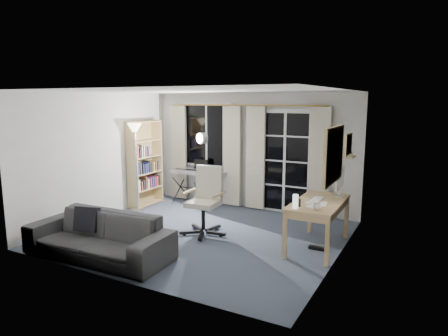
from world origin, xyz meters
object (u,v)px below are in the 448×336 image
at_px(bookshelf, 143,166).
at_px(keyboard_piano, 199,173).
at_px(desk, 319,207).
at_px(sofa, 98,229).
at_px(monitor, 339,179).
at_px(mug, 317,206).
at_px(studio_light, 203,148).
at_px(office_chair, 207,194).
at_px(torchiere_lamp, 135,141).

relative_size(bookshelf, keyboard_piano, 1.45).
distance_m(desk, sofa, 3.29).
xyz_separation_m(monitor, mug, (-0.10, -0.95, -0.22)).
bearing_deg(mug, studio_light, 153.90).
bearing_deg(desk, sofa, -145.08).
distance_m(monitor, sofa, 3.75).
bearing_deg(studio_light, office_chair, -30.98).
xyz_separation_m(bookshelf, desk, (4.00, -0.74, -0.22)).
bearing_deg(desk, monitor, 66.28).
bearing_deg(torchiere_lamp, mug, -11.69).
relative_size(studio_light, sofa, 0.75).
relative_size(torchiere_lamp, desk, 1.31).
distance_m(torchiere_lamp, keyboard_piano, 1.54).
xyz_separation_m(keyboard_piano, desk, (2.99, -1.36, -0.05)).
bearing_deg(mug, monitor, 84.20).
bearing_deg(monitor, bookshelf, 175.86).
xyz_separation_m(studio_light, desk, (2.54, -0.79, -0.69)).
bearing_deg(keyboard_piano, desk, -25.46).
bearing_deg(bookshelf, sofa, -63.42).
distance_m(studio_light, monitor, 2.78).
xyz_separation_m(keyboard_piano, studio_light, (0.45, -0.57, 0.64)).
height_order(torchiere_lamp, mug, torchiere_lamp).
bearing_deg(studio_light, sofa, -68.31).
bearing_deg(office_chair, bookshelf, 152.23).
relative_size(studio_light, mug, 13.79).
bearing_deg(monitor, keyboard_piano, 163.91).
height_order(torchiere_lamp, monitor, torchiere_lamp).
height_order(torchiere_lamp, studio_light, torchiere_lamp).
bearing_deg(sofa, desk, 32.45).
bearing_deg(mug, keyboard_piano, 148.94).
bearing_deg(keyboard_piano, torchiere_lamp, -129.74).
xyz_separation_m(bookshelf, monitor, (4.20, -0.29, 0.15)).
bearing_deg(desk, keyboard_piano, 155.40).
bearing_deg(desk, mug, -78.81).
distance_m(torchiere_lamp, mug, 4.07).
bearing_deg(sofa, monitor, 36.40).
distance_m(bookshelf, sofa, 2.97).
bearing_deg(sofa, keyboard_piano, 92.82).
distance_m(torchiere_lamp, office_chair, 2.16).
relative_size(torchiere_lamp, studio_light, 1.08).
relative_size(torchiere_lamp, monitor, 3.40).
height_order(office_chair, mug, office_chair).
relative_size(torchiere_lamp, sofa, 0.81).
bearing_deg(monitor, desk, -113.72).
bearing_deg(keyboard_piano, office_chair, -55.13).
distance_m(mug, sofa, 3.13).
distance_m(torchiere_lamp, desk, 3.93).
xyz_separation_m(monitor, sofa, (-2.88, -2.33, -0.59)).
height_order(torchiere_lamp, sofa, torchiere_lamp).
bearing_deg(torchiere_lamp, office_chair, -14.12).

